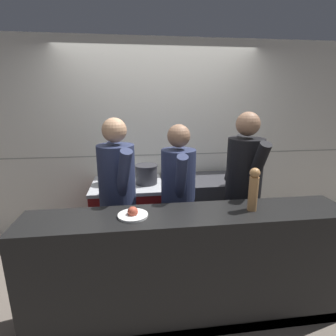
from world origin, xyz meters
TOP-DOWN VIEW (x-y plane):
  - ground_plane at (0.00, 0.00)m, footprint 14.00×14.00m
  - wall_back_tiled at (0.00, 1.28)m, footprint 8.00×0.06m
  - oven_range at (-0.43, 0.88)m, footprint 0.84×0.71m
  - prep_counter at (0.52, 0.88)m, footprint 1.00×0.65m
  - pass_counter at (0.09, -0.29)m, footprint 2.63×0.45m
  - stock_pot at (-0.62, 0.89)m, footprint 0.25×0.25m
  - sauce_pot at (-0.20, 0.85)m, footprint 0.28×0.28m
  - mixing_bowl_steel at (0.29, 0.92)m, footprint 0.26×0.26m
  - plated_dish_main at (-0.36, -0.28)m, footprint 0.23×0.23m
  - pepper_mill at (0.60, -0.29)m, footprint 0.08×0.08m
  - chef_head_cook at (-0.50, 0.27)m, footprint 0.45×0.74m
  - chef_sous at (0.09, 0.26)m, footprint 0.35×0.72m
  - chef_line at (0.76, 0.26)m, footprint 0.39×0.77m

SIDE VIEW (x-z plane):
  - ground_plane at x=0.00m, z-range 0.00..0.00m
  - oven_range at x=-0.43m, z-range 0.00..0.89m
  - prep_counter at x=0.52m, z-range 0.00..0.91m
  - pass_counter at x=0.09m, z-range 0.00..1.00m
  - chef_sous at x=0.09m, z-range 0.09..1.74m
  - mixing_bowl_steel at x=0.29m, z-range 0.91..1.00m
  - chef_head_cook at x=-0.50m, z-range 0.10..1.81m
  - chef_line at x=0.76m, z-range 0.10..1.86m
  - stock_pot at x=-0.62m, z-range 0.89..1.11m
  - sauce_pot at x=-0.20m, z-range 0.89..1.12m
  - plated_dish_main at x=-0.36m, z-range 0.98..1.06m
  - pepper_mill at x=0.60m, z-range 1.01..1.37m
  - wall_back_tiled at x=0.00m, z-range 0.00..2.60m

